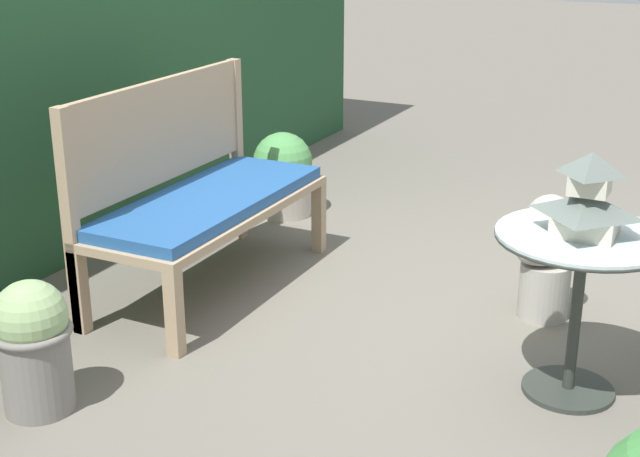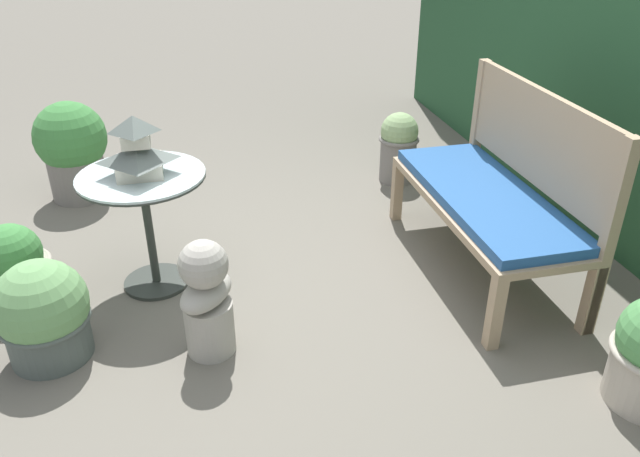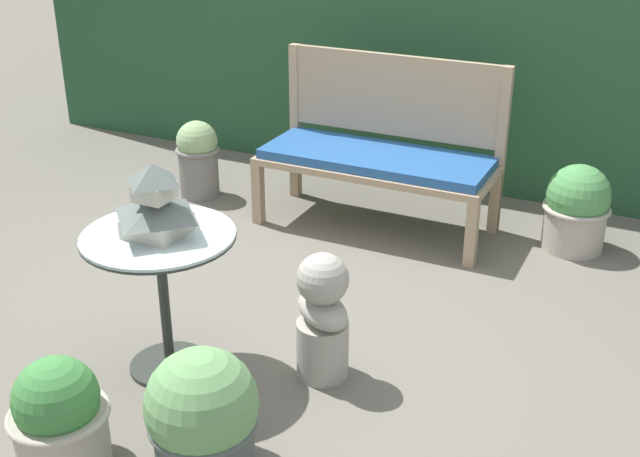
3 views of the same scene
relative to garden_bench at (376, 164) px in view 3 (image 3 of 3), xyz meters
The scene contains 11 objects.
ground 1.16m from the garden_bench, 86.04° to the right, with size 30.00×30.00×0.00m, color #666056.
foliage_hedge_back 1.35m from the garden_bench, 86.41° to the left, with size 6.40×0.75×2.08m, color #234C2D.
garden_bench is the anchor object (origin of this frame).
bench_backrest 0.39m from the garden_bench, 90.00° to the left, with size 1.39×0.06×1.00m.
patio_table 1.79m from the garden_bench, 97.87° to the right, with size 0.64×0.64×0.65m.
pagoda_birdhouse 1.82m from the garden_bench, 97.87° to the right, with size 0.30×0.30×0.30m.
garden_bust 1.57m from the garden_bench, 75.90° to the right, with size 0.35×0.33×0.58m.
potted_plant_bench_left 1.24m from the garden_bench, behind, with size 0.29×0.29×0.51m.
potted_plant_bench_right 2.26m from the garden_bench, 83.62° to the right, with size 0.41×0.41×0.49m.
potted_plant_patio_mid 2.47m from the garden_bench, 95.25° to the right, with size 0.37×0.37×0.45m.
potted_plant_hedge_corner 1.17m from the garden_bench, 11.26° to the left, with size 0.38×0.38×0.50m.
Camera 3 is at (1.56, -3.06, 2.03)m, focal length 45.00 mm.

